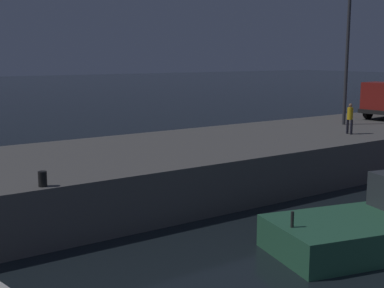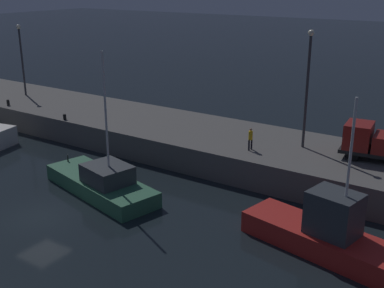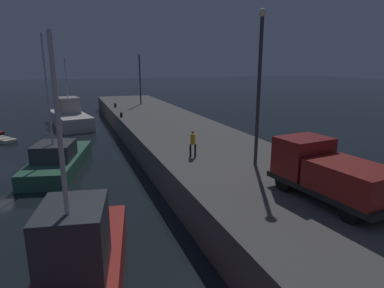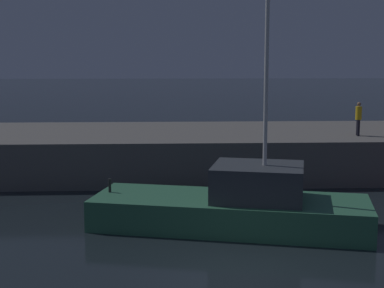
{
  "view_description": "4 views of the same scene",
  "coord_description": "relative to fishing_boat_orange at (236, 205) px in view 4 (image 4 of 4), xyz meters",
  "views": [
    {
      "loc": [
        -14.91,
        -4.98,
        6.24
      ],
      "look_at": [
        -0.56,
        15.85,
        1.94
      ],
      "focal_mm": 48.69,
      "sensor_mm": 36.0,
      "label": 1
    },
    {
      "loc": [
        22.78,
        -17.44,
        13.92
      ],
      "look_at": [
        2.43,
        13.11,
        1.53
      ],
      "focal_mm": 46.1,
      "sensor_mm": 36.0,
      "label": 2
    },
    {
      "loc": [
        26.09,
        5.9,
        7.78
      ],
      "look_at": [
        0.96,
        15.35,
        1.14
      ],
      "focal_mm": 30.44,
      "sensor_mm": 36.0,
      "label": 3
    },
    {
      "loc": [
        -1.71,
        -14.4,
        5.8
      ],
      "look_at": [
        -0.38,
        14.93,
        1.45
      ],
      "focal_mm": 53.69,
      "sensor_mm": 36.0,
      "label": 4
    }
  ],
  "objects": [
    {
      "name": "ground_plane",
      "position": [
        -0.69,
        -4.74,
        -0.8
      ],
      "size": [
        320.0,
        320.0,
        0.0
      ],
      "primitive_type": "plane",
      "color": "black"
    },
    {
      "name": "pier_quay",
      "position": [
        -0.69,
        10.38,
        0.25
      ],
      "size": [
        67.71,
        8.9,
        2.1
      ],
      "color": "#5B5956",
      "rests_on": "ground"
    },
    {
      "name": "dockworker",
      "position": [
        6.94,
        8.16,
        2.23
      ],
      "size": [
        0.35,
        0.43,
        1.64
      ],
      "color": "black",
      "rests_on": "pier_quay"
    },
    {
      "name": "fishing_boat_orange",
      "position": [
        0.0,
        0.0,
        0.0
      ],
      "size": [
        9.91,
        5.26,
        9.74
      ],
      "color": "#2D6647",
      "rests_on": "ground"
    }
  ]
}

